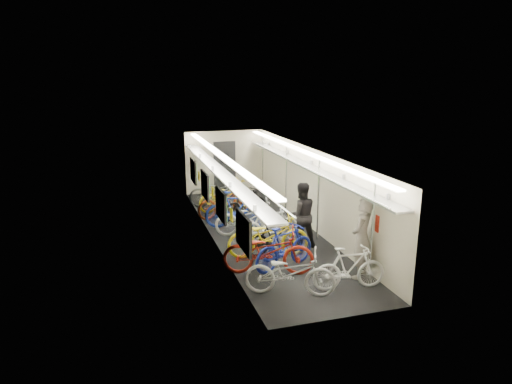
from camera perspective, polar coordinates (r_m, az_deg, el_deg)
train_car_shell at (r=13.44m, az=-1.46°, el=2.38°), size 10.00×10.00×10.00m
bicycle_0 at (r=9.59m, az=4.27°, el=-10.01°), size 2.00×1.37×1.00m
bicycle_1 at (r=10.82m, az=3.61°, el=-6.89°), size 1.82×1.12×1.06m
bicycle_2 at (r=10.51m, az=1.53°, el=-7.42°), size 2.22×1.38×1.10m
bicycle_3 at (r=11.62m, az=2.45°, el=-5.68°), size 1.57×0.49×0.94m
bicycle_4 at (r=11.48m, az=1.54°, el=-5.53°), size 2.14×0.96×1.09m
bicycle_5 at (r=12.35m, az=1.65°, el=-4.15°), size 1.77×0.58×1.05m
bicycle_6 at (r=13.01m, az=-0.83°, el=-3.23°), size 2.04×0.99×1.03m
bicycle_7 at (r=13.61m, az=-2.47°, el=-2.20°), size 1.96×0.98×1.13m
bicycle_8 at (r=14.74m, az=-3.96°, el=-1.12°), size 2.09×1.30×1.04m
bicycle_9 at (r=14.44m, az=-1.27°, el=-1.48°), size 1.73×1.06×1.00m
bicycle_10 at (r=15.39m, az=-3.76°, el=-0.43°), size 2.09×1.12×1.04m
bicycle_11 at (r=10.01m, az=11.61°, el=-9.30°), size 1.65×0.62×0.97m
bicycle_12 at (r=15.86m, az=-4.79°, el=0.00°), size 2.08×1.08×1.04m
passenger_near at (r=10.48m, az=13.09°, el=-5.64°), size 0.81×0.78×1.86m
passenger_mid at (r=12.10m, az=5.63°, el=-2.86°), size 0.90×0.72×1.76m
backpack at (r=10.47m, az=15.48°, el=-3.79°), size 0.27×0.16×0.38m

